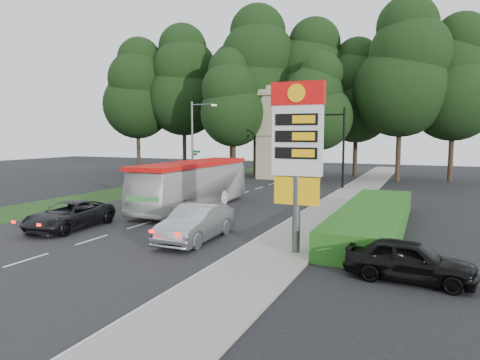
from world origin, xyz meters
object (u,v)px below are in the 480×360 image
at_px(gas_station_pylon, 297,144).
at_px(streetlight_signs, 194,139).
at_px(traffic_signal_mast, 329,136).
at_px(monument, 271,132).
at_px(suv_charcoal, 69,215).
at_px(sedan_silver, 196,223).
at_px(parked_car_black, 409,260).
at_px(transit_bus, 193,185).

bearing_deg(gas_station_pylon, streetlight_signs, 128.96).
distance_m(traffic_signal_mast, monument, 9.76).
relative_size(monument, suv_charcoal, 1.99).
xyz_separation_m(gas_station_pylon, streetlight_signs, (-16.19, 20.01, -0.01)).
bearing_deg(traffic_signal_mast, monument, 142.00).
xyz_separation_m(monument, sedan_silver, (6.39, -27.63, -4.28)).
xyz_separation_m(monument, parked_car_black, (15.50, -29.50, -4.41)).
bearing_deg(suv_charcoal, parked_car_black, -8.52).
bearing_deg(gas_station_pylon, traffic_signal_mast, 99.09).
relative_size(monument, sedan_silver, 2.00).
relative_size(traffic_signal_mast, monument, 0.72).
bearing_deg(traffic_signal_mast, transit_bus, -112.03).
relative_size(sedan_silver, parked_car_black, 1.22).
distance_m(gas_station_pylon, parked_car_black, 5.90).
distance_m(monument, transit_bus, 20.62).
distance_m(gas_station_pylon, sedan_silver, 6.03).
height_order(streetlight_signs, suv_charcoal, streetlight_signs).
distance_m(transit_bus, suv_charcoal, 8.38).
xyz_separation_m(transit_bus, sedan_silver, (4.46, -7.41, -0.71)).
height_order(suv_charcoal, parked_car_black, suv_charcoal).
xyz_separation_m(traffic_signal_mast, suv_charcoal, (-8.48, -22.10, -3.97)).
bearing_deg(sedan_silver, transit_bus, 119.07).
bearing_deg(transit_bus, suv_charcoal, -108.56).
height_order(gas_station_pylon, traffic_signal_mast, traffic_signal_mast).
bearing_deg(sedan_silver, monument, 101.03).
relative_size(gas_station_pylon, streetlight_signs, 0.86).
height_order(transit_bus, parked_car_black, transit_bus).
relative_size(gas_station_pylon, suv_charcoal, 1.36).
bearing_deg(suv_charcoal, sedan_silver, 0.13).
xyz_separation_m(traffic_signal_mast, parked_car_black, (7.82, -23.50, -3.97)).
height_order(traffic_signal_mast, suv_charcoal, traffic_signal_mast).
bearing_deg(parked_car_black, streetlight_signs, 48.05).
relative_size(transit_bus, suv_charcoal, 2.18).
xyz_separation_m(traffic_signal_mast, monument, (-7.68, 6.00, 0.43)).
height_order(streetlight_signs, transit_bus, streetlight_signs).
bearing_deg(suv_charcoal, transit_bus, 67.29).
xyz_separation_m(streetlight_signs, transit_bus, (6.92, -12.23, -2.90)).
xyz_separation_m(streetlight_signs, parked_car_black, (20.49, -21.51, -3.74)).
height_order(streetlight_signs, monument, monument).
height_order(gas_station_pylon, sedan_silver, gas_station_pylon).
distance_m(streetlight_signs, transit_bus, 14.35).
bearing_deg(transit_bus, sedan_silver, -58.38).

